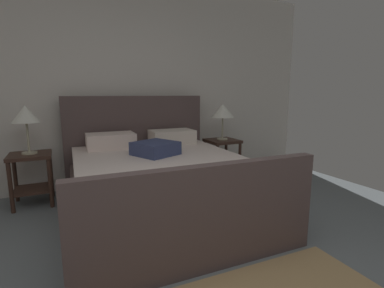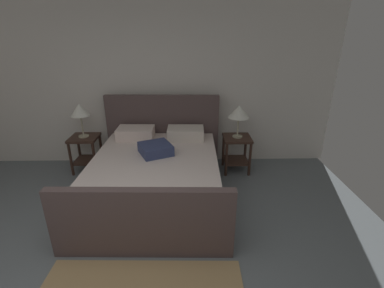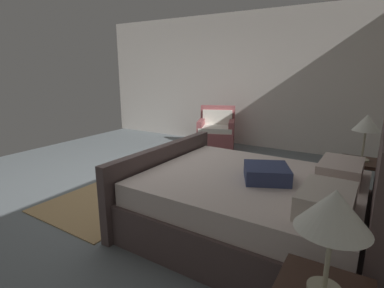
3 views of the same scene
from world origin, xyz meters
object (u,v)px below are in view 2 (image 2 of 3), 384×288
(nightstand_right, at_px, (237,148))
(nightstand_left, at_px, (86,148))
(bed, at_px, (156,174))
(table_lamp_right, at_px, (239,112))
(table_lamp_left, at_px, (80,111))

(nightstand_right, bearing_deg, nightstand_left, 178.48)
(nightstand_left, bearing_deg, bed, -33.94)
(bed, relative_size, table_lamp_right, 4.37)
(bed, height_order, table_lamp_right, bed)
(table_lamp_right, bearing_deg, nightstand_right, -116.57)
(nightstand_left, bearing_deg, table_lamp_right, -1.52)
(nightstand_right, xyz_separation_m, nightstand_left, (-2.50, 0.07, 0.00))
(nightstand_right, relative_size, nightstand_left, 1.00)
(table_lamp_right, distance_m, table_lamp_left, 2.50)
(bed, bearing_deg, table_lamp_right, 31.86)
(nightstand_right, distance_m, table_lamp_right, 0.61)
(nightstand_left, bearing_deg, nightstand_right, -1.52)
(nightstand_right, distance_m, nightstand_left, 2.50)
(nightstand_right, height_order, table_lamp_left, table_lamp_left)
(bed, distance_m, table_lamp_right, 1.61)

